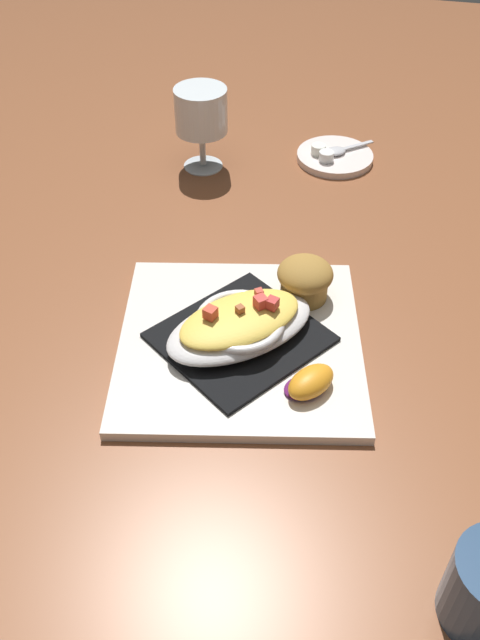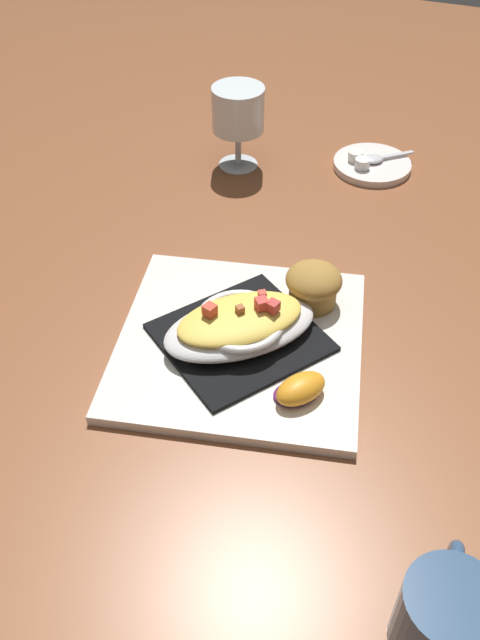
{
  "view_description": "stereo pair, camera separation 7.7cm",
  "coord_description": "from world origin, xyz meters",
  "px_view_note": "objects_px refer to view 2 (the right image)",
  "views": [
    {
      "loc": [
        0.13,
        -0.55,
        0.57
      ],
      "look_at": [
        0.0,
        0.0,
        0.04
      ],
      "focal_mm": 38.05,
      "sensor_mm": 36.0,
      "label": 1
    },
    {
      "loc": [
        0.21,
        -0.53,
        0.57
      ],
      "look_at": [
        0.0,
        0.0,
        0.04
      ],
      "focal_mm": 38.05,
      "sensor_mm": 36.0,
      "label": 2
    }
  ],
  "objects_px": {
    "spoon": "(375,159)",
    "coffee_mug": "(444,621)",
    "muffin": "(313,285)",
    "creamer_cup_1": "(362,164)",
    "stemmed_glass": "(238,114)",
    "gratin_dish": "(240,324)",
    "creamer_cup_0": "(355,156)",
    "square_plate": "(240,343)",
    "orange_garnish": "(300,389)",
    "creamer_saucer": "(372,165)"
  },
  "relations": [
    {
      "from": "gratin_dish",
      "to": "coffee_mug",
      "type": "distance_m",
      "value": 0.38
    },
    {
      "from": "orange_garnish",
      "to": "stemmed_glass",
      "type": "bearing_deg",
      "value": 118.74
    },
    {
      "from": "creamer_cup_1",
      "to": "spoon",
      "type": "bearing_deg",
      "value": 62.41
    },
    {
      "from": "creamer_cup_0",
      "to": "creamer_saucer",
      "type": "bearing_deg",
      "value": 14.26
    },
    {
      "from": "creamer_cup_0",
      "to": "creamer_cup_1",
      "type": "relative_size",
      "value": 1.0
    },
    {
      "from": "square_plate",
      "to": "stemmed_glass",
      "type": "distance_m",
      "value": 0.43
    },
    {
      "from": "orange_garnish",
      "to": "creamer_cup_1",
      "type": "xyz_separation_m",
      "value": [
        -0.05,
        0.49,
        -0.01
      ]
    },
    {
      "from": "square_plate",
      "to": "coffee_mug",
      "type": "bearing_deg",
      "value": -43.41
    },
    {
      "from": "muffin",
      "to": "orange_garnish",
      "type": "xyz_separation_m",
      "value": [
        0.03,
        -0.15,
        -0.02
      ]
    },
    {
      "from": "gratin_dish",
      "to": "muffin",
      "type": "distance_m",
      "value": 0.11
    },
    {
      "from": "creamer_cup_1",
      "to": "stemmed_glass",
      "type": "bearing_deg",
      "value": -167.23
    },
    {
      "from": "spoon",
      "to": "stemmed_glass",
      "type": "bearing_deg",
      "value": -160.88
    },
    {
      "from": "gratin_dish",
      "to": "spoon",
      "type": "distance_m",
      "value": 0.47
    },
    {
      "from": "stemmed_glass",
      "to": "creamer_cup_0",
      "type": "bearing_deg",
      "value": 19.37
    },
    {
      "from": "spoon",
      "to": "muffin",
      "type": "bearing_deg",
      "value": -89.24
    },
    {
      "from": "gratin_dish",
      "to": "creamer_cup_0",
      "type": "bearing_deg",
      "value": 86.95
    },
    {
      "from": "muffin",
      "to": "stemmed_glass",
      "type": "distance_m",
      "value": 0.37
    },
    {
      "from": "coffee_mug",
      "to": "creamer_saucer",
      "type": "bearing_deg",
      "value": 107.13
    },
    {
      "from": "creamer_saucer",
      "to": "creamer_cup_1",
      "type": "xyz_separation_m",
      "value": [
        -0.01,
        -0.03,
        0.01
      ]
    },
    {
      "from": "stemmed_glass",
      "to": "creamer_cup_0",
      "type": "relative_size",
      "value": 5.46
    },
    {
      "from": "muffin",
      "to": "creamer_cup_1",
      "type": "xyz_separation_m",
      "value": [
        -0.02,
        0.34,
        -0.02
      ]
    },
    {
      "from": "coffee_mug",
      "to": "creamer_cup_1",
      "type": "bearing_deg",
      "value": 108.59
    },
    {
      "from": "gratin_dish",
      "to": "stemmed_glass",
      "type": "height_order",
      "value": "stemmed_glass"
    },
    {
      "from": "coffee_mug",
      "to": "gratin_dish",
      "type": "bearing_deg",
      "value": 136.57
    },
    {
      "from": "square_plate",
      "to": "orange_garnish",
      "type": "distance_m",
      "value": 0.11
    },
    {
      "from": "muffin",
      "to": "creamer_saucer",
      "type": "relative_size",
      "value": 0.55
    },
    {
      "from": "coffee_mug",
      "to": "stemmed_glass",
      "type": "relative_size",
      "value": 0.82
    },
    {
      "from": "muffin",
      "to": "orange_garnish",
      "type": "height_order",
      "value": "muffin"
    },
    {
      "from": "creamer_cup_1",
      "to": "creamer_cup_0",
      "type": "bearing_deg",
      "value": 130.04
    },
    {
      "from": "muffin",
      "to": "creamer_cup_1",
      "type": "height_order",
      "value": "muffin"
    },
    {
      "from": "gratin_dish",
      "to": "orange_garnish",
      "type": "xyz_separation_m",
      "value": [
        0.09,
        -0.06,
        -0.01
      ]
    },
    {
      "from": "muffin",
      "to": "coffee_mug",
      "type": "bearing_deg",
      "value": -58.75
    },
    {
      "from": "muffin",
      "to": "creamer_cup_0",
      "type": "distance_m",
      "value": 0.36
    },
    {
      "from": "orange_garnish",
      "to": "creamer_cup_1",
      "type": "relative_size",
      "value": 2.9
    },
    {
      "from": "muffin",
      "to": "stemmed_glass",
      "type": "xyz_separation_m",
      "value": [
        -0.21,
        0.3,
        0.05
      ]
    },
    {
      "from": "muffin",
      "to": "stemmed_glass",
      "type": "relative_size",
      "value": 0.53
    },
    {
      "from": "stemmed_glass",
      "to": "gratin_dish",
      "type": "bearing_deg",
      "value": -68.33
    },
    {
      "from": "spoon",
      "to": "coffee_mug",
      "type": "bearing_deg",
      "value": -73.18
    },
    {
      "from": "square_plate",
      "to": "gratin_dish",
      "type": "distance_m",
      "value": 0.03
    },
    {
      "from": "orange_garnish",
      "to": "creamer_cup_0",
      "type": "relative_size",
      "value": 2.9
    },
    {
      "from": "muffin",
      "to": "creamer_cup_0",
      "type": "relative_size",
      "value": 2.87
    },
    {
      "from": "orange_garnish",
      "to": "stemmed_glass",
      "type": "distance_m",
      "value": 0.52
    },
    {
      "from": "square_plate",
      "to": "stemmed_glass",
      "type": "height_order",
      "value": "stemmed_glass"
    },
    {
      "from": "muffin",
      "to": "creamer_cup_0",
      "type": "bearing_deg",
      "value": 95.66
    },
    {
      "from": "spoon",
      "to": "creamer_cup_0",
      "type": "height_order",
      "value": "creamer_cup_0"
    },
    {
      "from": "square_plate",
      "to": "muffin",
      "type": "distance_m",
      "value": 0.12
    },
    {
      "from": "coffee_mug",
      "to": "stemmed_glass",
      "type": "distance_m",
      "value": 0.78
    },
    {
      "from": "square_plate",
      "to": "creamer_cup_0",
      "type": "height_order",
      "value": "creamer_cup_0"
    },
    {
      "from": "square_plate",
      "to": "creamer_cup_0",
      "type": "bearing_deg",
      "value": 86.94
    },
    {
      "from": "spoon",
      "to": "creamer_cup_1",
      "type": "bearing_deg",
      "value": -117.59
    }
  ]
}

